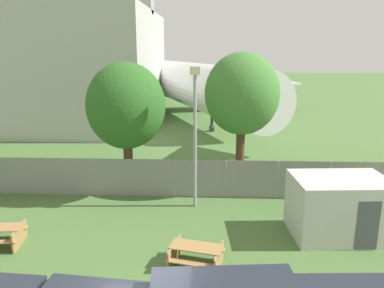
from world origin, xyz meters
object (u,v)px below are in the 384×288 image
Objects in this scene: picnic_bench_near_cabin at (196,254)px; picnic_bench_open_grass at (1,234)px; tree_left_of_cabin at (242,95)px; tree_behind_benches at (126,106)px; airplane at (178,82)px; portable_cabin at (339,207)px.

picnic_bench_near_cabin is 7.47m from picnic_bench_open_grass.
tree_behind_benches is (-5.74, -1.05, -0.49)m from tree_left_of_cabin.
airplane is at bearing 82.11° from picnic_bench_open_grass.
tree_behind_benches is (-0.54, -25.00, 0.77)m from airplane.
airplane is 5.41× the size of tree_left_of_cabin.
airplane is at bearing 102.53° from portable_cabin.
picnic_bench_open_grass is (-4.24, -30.59, -3.29)m from airplane.
portable_cabin is at bearing 24.61° from picnic_bench_near_cabin.
portable_cabin is at bearing -55.90° from tree_left_of_cabin.
tree_left_of_cabin is at bearing 10.38° from tree_behind_benches.
tree_behind_benches is at bearing 56.47° from picnic_bench_open_grass.
airplane is 10.12× the size of portable_cabin.
tree_left_of_cabin is (2.05, 7.72, 4.53)m from picnic_bench_near_cabin.
tree_behind_benches is at bearing 151.84° from portable_cabin.
airplane is 32.00m from picnic_bench_near_cabin.
tree_behind_benches is (-3.69, 6.67, 4.04)m from picnic_bench_near_cabin.
airplane is 25.02m from tree_behind_benches.
picnic_bench_open_grass is (-12.95, -1.46, -0.72)m from portable_cabin.
picnic_bench_near_cabin and picnic_bench_open_grass have the same top height.
tree_left_of_cabin is at bearing 119.99° from portable_cabin.
picnic_bench_open_grass is 0.25× the size of tree_behind_benches.
tree_left_of_cabin is at bearing 35.11° from picnic_bench_open_grass.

